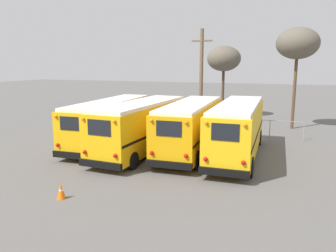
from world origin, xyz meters
name	(u,v)px	position (x,y,z in m)	size (l,w,h in m)	color
ground_plane	(166,152)	(0.00, 0.00, 0.00)	(160.00, 160.00, 0.00)	#5B5956
school_bus_0	(111,121)	(-4.42, 0.61, 1.69)	(2.84, 9.99, 3.12)	#EAAA0F
school_bus_1	(142,125)	(-1.48, -0.53, 1.76)	(2.94, 9.65, 3.25)	#EAAA0F
school_bus_2	(191,125)	(1.48, 0.53, 1.76)	(2.89, 9.63, 3.21)	#E5A00C
school_bus_3	(238,128)	(4.42, 0.49, 1.80)	(2.71, 9.93, 3.31)	yellow
utility_pole	(201,78)	(-0.17, 9.23, 4.43)	(1.80, 0.33, 8.62)	brown
bare_tree_0	(224,59)	(0.62, 15.42, 6.13)	(3.50, 3.50, 7.49)	#473323
bare_tree_1	(298,44)	(7.64, 11.26, 7.28)	(3.56, 3.56, 8.67)	brown
fence_line	(194,121)	(0.00, 6.45, 0.98)	(16.91, 0.06, 1.42)	#939399
traffic_cone	(61,191)	(-1.54, -8.55, 0.35)	(0.36, 0.36, 0.69)	orange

